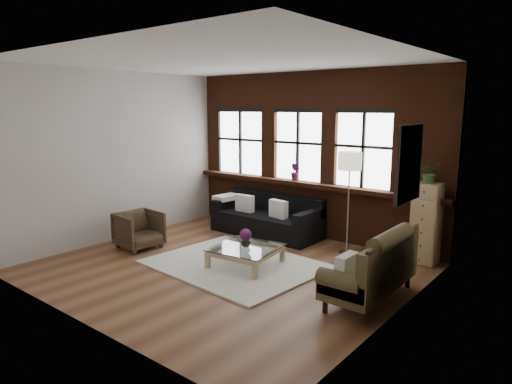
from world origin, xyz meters
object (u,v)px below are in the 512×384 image
Objects in this scene: armchair at (139,230)px; vase at (246,242)px; dark_sofa at (266,215)px; drawer_chest at (426,223)px; vintage_settee at (370,267)px; floor_lamp at (348,199)px; coffee_table at (246,257)px.

armchair reaches higher than vase.
drawer_chest is at bearing 5.64° from dark_sofa.
floor_lamp is at bearing 126.39° from vintage_settee.
vase is (2.14, 0.46, 0.07)m from armchair.
vase reaches higher than coffee_table.
coffee_table is (-2.11, -0.05, -0.29)m from vintage_settee.
armchair is at bearing -173.18° from vintage_settee.
dark_sofa is at bearing 178.09° from floor_lamp.
dark_sofa is at bearing -174.36° from drawer_chest.
dark_sofa is 1.89m from vase.
coffee_table is 2.99m from drawer_chest.
drawer_chest is 0.69× the size of floor_lamp.
coffee_table is 0.25m from vase.
drawer_chest reaches higher than coffee_table.
coffee_table is at bearing -137.73° from drawer_chest.
armchair reaches higher than coffee_table.
armchair is at bearing -167.95° from vase.
vintage_settee is at bearing 1.39° from vase.
coffee_table is 6.24× the size of vase.
coffee_table is at bearing -178.61° from vintage_settee.
vintage_settee is 1.71× the size of coffee_table.
vase is at bearing -178.61° from vintage_settee.
vase is 1.96m from floor_lamp.
vase is (0.87, -1.68, 0.00)m from dark_sofa.
vase is at bearing -62.58° from dark_sofa.
dark_sofa is 3.40m from vintage_settee.
vase is (0.00, 0.00, 0.25)m from coffee_table.
vintage_settee is 1.28× the size of drawer_chest.
vintage_settee is 4.28m from armchair.
vintage_settee is 2.01m from floor_lamp.
vintage_settee is 2.32× the size of armchair.
vintage_settee reaches higher than dark_sofa.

